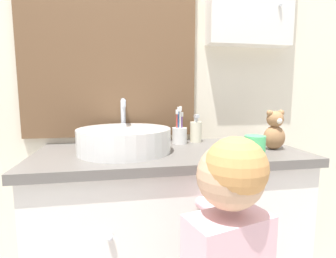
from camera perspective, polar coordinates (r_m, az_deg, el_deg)
name	(u,v)px	position (r m, az deg, el deg)	size (l,w,h in m)	color
wall_back	(163,56)	(1.40, -1.08, 15.64)	(3.20, 0.18, 2.50)	beige
vanity_counter	(170,242)	(1.29, 0.45, -23.32)	(1.13, 0.51, 0.85)	silver
sink_basin	(125,139)	(1.12, -9.43, -2.20)	(0.39, 0.44, 0.22)	silver
toothbrush_holder	(180,134)	(1.29, 2.53, -1.12)	(0.07, 0.07, 0.18)	silver
soap_dispenser	(196,131)	(1.33, 6.07, -0.49)	(0.06, 0.06, 0.14)	beige
teddy_bear	(275,131)	(1.23, 22.18, -0.36)	(0.10, 0.08, 0.17)	#9E7047
drinking_cup	(255,147)	(1.05, 18.36, -3.70)	(0.08, 0.08, 0.09)	#4CC670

